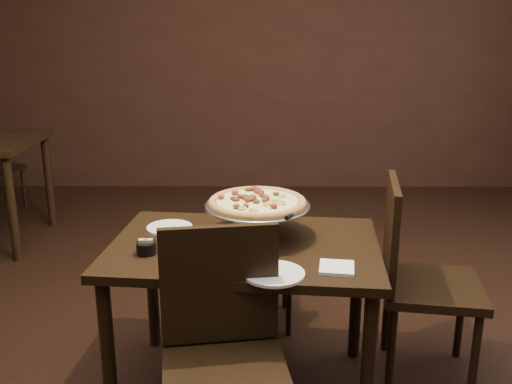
{
  "coord_description": "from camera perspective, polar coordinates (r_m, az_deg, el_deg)",
  "views": [
    {
      "loc": [
        0.13,
        -2.23,
        1.65
      ],
      "look_at": [
        0.11,
        0.13,
        0.95
      ],
      "focal_mm": 40.0,
      "sensor_mm": 36.0,
      "label": 1
    }
  ],
  "objects": [
    {
      "name": "plate_near",
      "position": [
        2.19,
        1.79,
        -8.17
      ],
      "size": [
        0.24,
        0.24,
        0.01
      ],
      "primitive_type": "cylinder",
      "color": "white",
      "rests_on": "dining_table"
    },
    {
      "name": "chair_near",
      "position": [
        2.14,
        -3.27,
        -15.44
      ],
      "size": [
        0.5,
        0.5,
        0.95
      ],
      "rotation": [
        0.0,
        0.0,
        0.15
      ],
      "color": "black",
      "rests_on": "ground"
    },
    {
      "name": "chair_far",
      "position": [
        3.11,
        0.43,
        -6.14
      ],
      "size": [
        0.39,
        0.39,
        0.82
      ],
      "rotation": [
        0.0,
        0.0,
        3.16
      ],
      "color": "black",
      "rests_on": "ground"
    },
    {
      "name": "plate_left",
      "position": [
        2.69,
        -8.64,
        -3.54
      ],
      "size": [
        0.21,
        0.21,
        0.01
      ],
      "primitive_type": "cylinder",
      "color": "white",
      "rests_on": "dining_table"
    },
    {
      "name": "room",
      "position": [
        2.27,
        -1.36,
        10.3
      ],
      "size": [
        6.04,
        7.04,
        2.84
      ],
      "color": "black",
      "rests_on": "ground"
    },
    {
      "name": "packet_caddy",
      "position": [
        2.42,
        -10.91,
        -5.48
      ],
      "size": [
        0.08,
        0.08,
        0.06
      ],
      "rotation": [
        0.0,
        0.0,
        0.13
      ],
      "color": "black",
      "rests_on": "dining_table"
    },
    {
      "name": "pepper_flake_shaker",
      "position": [
        2.35,
        -1.99,
        -5.19
      ],
      "size": [
        0.06,
        0.06,
        0.11
      ],
      "color": "maroon",
      "rests_on": "dining_table"
    },
    {
      "name": "dining_table",
      "position": [
        2.53,
        -1.15,
        -7.21
      ],
      "size": [
        1.23,
        0.88,
        0.73
      ],
      "rotation": [
        0.0,
        0.0,
        -0.09
      ],
      "color": "black",
      "rests_on": "ground"
    },
    {
      "name": "parmesan_shaker",
      "position": [
        2.36,
        -4.76,
        -5.35
      ],
      "size": [
        0.05,
        0.05,
        0.1
      ],
      "color": "beige",
      "rests_on": "dining_table"
    },
    {
      "name": "serving_spatula",
      "position": [
        2.38,
        3.67,
        -2.31
      ],
      "size": [
        0.15,
        0.15,
        0.02
      ],
      "rotation": [
        0.0,
        0.0,
        -0.45
      ],
      "color": "silver",
      "rests_on": "pizza_stand"
    },
    {
      "name": "napkin_stack",
      "position": [
        2.26,
        8.07,
        -7.51
      ],
      "size": [
        0.15,
        0.15,
        0.01
      ],
      "primitive_type": "cube",
      "rotation": [
        0.0,
        0.0,
        -0.15
      ],
      "color": "white",
      "rests_on": "dining_table"
    },
    {
      "name": "chair_side",
      "position": [
        2.79,
        15.73,
        -7.83
      ],
      "size": [
        0.51,
        0.51,
        0.96
      ],
      "rotation": [
        0.0,
        0.0,
        1.42
      ],
      "color": "black",
      "rests_on": "ground"
    },
    {
      "name": "pizza_stand",
      "position": [
        2.52,
        0.14,
        -1.11
      ],
      "size": [
        0.47,
        0.47,
        0.19
      ],
      "color": "silver",
      "rests_on": "dining_table"
    }
  ]
}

